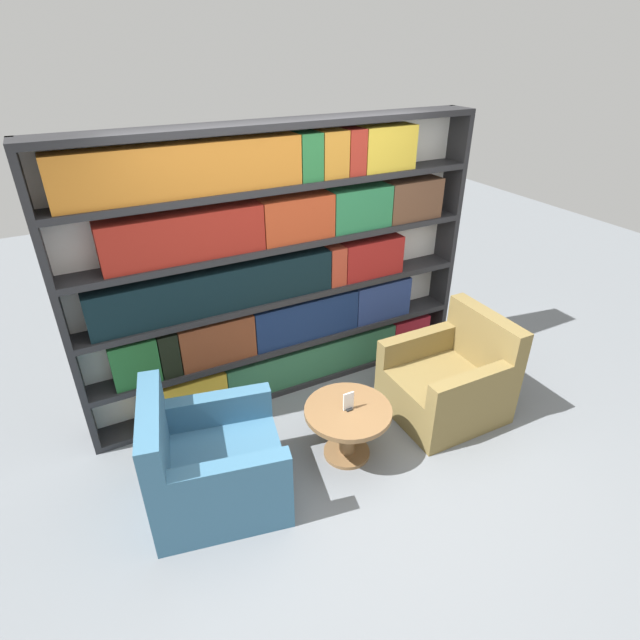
{
  "coord_description": "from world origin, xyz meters",
  "views": [
    {
      "loc": [
        -1.53,
        -2.32,
        2.86
      ],
      "look_at": [
        0.02,
        0.61,
        0.99
      ],
      "focal_mm": 28.0,
      "sensor_mm": 36.0,
      "label": 1
    }
  ],
  "objects": [
    {
      "name": "ground_plane",
      "position": [
        0.0,
        0.0,
        0.0
      ],
      "size": [
        14.0,
        14.0,
        0.0
      ],
      "primitive_type": "plane",
      "color": "slate"
    },
    {
      "name": "bookshelf",
      "position": [
        -0.04,
        1.23,
        1.16
      ],
      "size": [
        3.48,
        0.3,
        2.35
      ],
      "color": "silver",
      "rests_on": "ground_plane"
    },
    {
      "name": "armchair_left",
      "position": [
        -1.03,
        0.24,
        0.29
      ],
      "size": [
        1.04,
        0.98,
        0.88
      ],
      "rotation": [
        0.0,
        0.0,
        1.36
      ],
      "color": "#386684",
      "rests_on": "ground_plane"
    },
    {
      "name": "armchair_right",
      "position": [
        1.07,
        0.22,
        0.29
      ],
      "size": [
        0.9,
        0.83,
        0.88
      ],
      "rotation": [
        0.0,
        0.0,
        -1.59
      ],
      "color": "olive",
      "rests_on": "ground_plane"
    },
    {
      "name": "coffee_table",
      "position": [
        0.02,
        0.16,
        0.32
      ],
      "size": [
        0.66,
        0.66,
        0.45
      ],
      "color": "brown",
      "rests_on": "ground_plane"
    },
    {
      "name": "table_sign",
      "position": [
        0.02,
        0.16,
        0.51
      ],
      "size": [
        0.09,
        0.06,
        0.15
      ],
      "color": "black",
      "rests_on": "coffee_table"
    }
  ]
}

